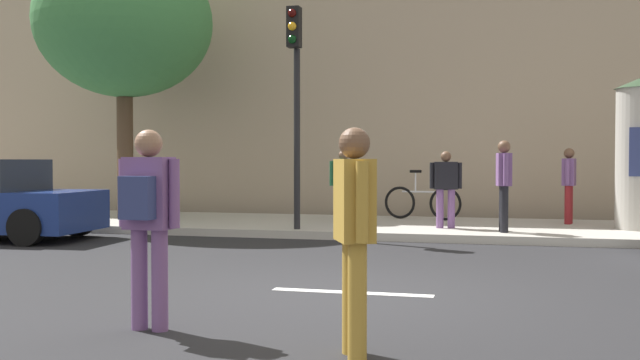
% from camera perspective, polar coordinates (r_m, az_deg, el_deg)
% --- Properties ---
extents(ground_plane, '(80.00, 80.00, 0.00)m').
position_cam_1_polar(ground_plane, '(7.99, 2.53, -8.93)').
color(ground_plane, '#232326').
extents(sidewalk_curb, '(36.00, 4.00, 0.15)m').
position_cam_1_polar(sidewalk_curb, '(14.84, 8.12, -3.78)').
color(sidewalk_curb, '#B2ADA3').
rests_on(sidewalk_curb, ground_plane).
extents(lane_markings, '(25.80, 0.16, 0.01)m').
position_cam_1_polar(lane_markings, '(7.99, 2.53, -8.90)').
color(lane_markings, silver).
rests_on(lane_markings, ground_plane).
extents(building_backdrop, '(36.00, 5.00, 9.10)m').
position_cam_1_polar(building_backdrop, '(19.99, 9.78, 10.46)').
color(building_backdrop, tan).
rests_on(building_backdrop, ground_plane).
extents(traffic_light, '(0.24, 0.45, 4.15)m').
position_cam_1_polar(traffic_light, '(13.56, -1.98, 7.92)').
color(traffic_light, black).
rests_on(traffic_light, sidewalk_curb).
extents(poster_column, '(0.95, 0.95, 2.85)m').
position_cam_1_polar(poster_column, '(14.80, 24.06, 1.99)').
color(poster_column, '#B2ADA3').
rests_on(poster_column, sidewalk_curb).
extents(street_tree, '(3.92, 3.92, 6.05)m').
position_cam_1_polar(street_tree, '(16.96, -15.29, 11.93)').
color(street_tree, '#4C3826').
rests_on(street_tree, sidewalk_curb).
extents(pedestrian_in_red_top, '(0.38, 0.52, 1.70)m').
position_cam_1_polar(pedestrian_in_red_top, '(5.31, 2.75, -3.48)').
color(pedestrian_in_red_top, '#B78C33').
rests_on(pedestrian_in_red_top, ground_plane).
extents(pedestrian_with_bag, '(0.57, 0.39, 1.72)m').
position_cam_1_polar(pedestrian_with_bag, '(6.29, -13.52, -2.43)').
color(pedestrian_with_bag, '#724C84').
rests_on(pedestrian_with_bag, ground_plane).
extents(pedestrian_near_pole, '(0.29, 0.59, 1.67)m').
position_cam_1_polar(pedestrian_near_pole, '(13.43, 14.39, 0.11)').
color(pedestrian_near_pole, black).
rests_on(pedestrian_near_pole, sidewalk_curb).
extents(pedestrian_tallest, '(0.54, 0.49, 1.51)m').
position_cam_1_polar(pedestrian_tallest, '(14.90, 1.89, -0.02)').
color(pedestrian_tallest, navy).
rests_on(pedestrian_tallest, sidewalk_curb).
extents(pedestrian_with_backpack, '(0.61, 0.31, 1.48)m').
position_cam_1_polar(pedestrian_with_backpack, '(14.00, 9.95, -0.29)').
color(pedestrian_with_backpack, '#724C84').
rests_on(pedestrian_with_backpack, sidewalk_curb).
extents(pedestrian_in_dark_shirt, '(0.32, 0.57, 1.56)m').
position_cam_1_polar(pedestrian_in_dark_shirt, '(15.57, 19.15, -0.01)').
color(pedestrian_in_dark_shirt, maroon).
rests_on(pedestrian_in_dark_shirt, sidewalk_curb).
extents(bicycle_leaning, '(1.74, 0.45, 1.09)m').
position_cam_1_polar(bicycle_leaning, '(15.97, 8.12, -1.73)').
color(bicycle_leaning, black).
rests_on(bicycle_leaning, sidewalk_curb).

